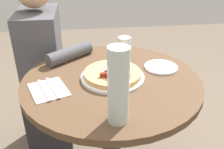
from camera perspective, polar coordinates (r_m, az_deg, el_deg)
dining_table at (r=1.22m, az=-0.13°, el=-7.93°), size 0.80×0.80×0.73m
person_seated at (r=1.64m, az=-14.79°, el=-0.77°), size 0.52×0.44×1.14m
pizza_plate at (r=1.13m, az=0.14°, el=-0.64°), size 0.28×0.28×0.01m
breakfast_pizza at (r=1.12m, az=0.18°, el=0.16°), size 0.26×0.26×0.05m
bread_plate at (r=1.24m, az=11.04°, el=1.65°), size 0.16×0.16×0.01m
napkin at (r=1.08m, az=-14.20°, el=-3.35°), size 0.21×0.19×0.00m
fork at (r=1.08m, az=-13.31°, el=-2.92°), size 0.17×0.08×0.00m
knife at (r=1.07m, az=-15.15°, el=-3.37°), size 0.17×0.08×0.00m
water_glass at (r=1.33m, az=2.80°, el=6.28°), size 0.07×0.07×0.11m
water_bottle at (r=0.80m, az=1.45°, el=-2.76°), size 0.07×0.07×0.27m
salt_shaker at (r=1.30m, az=-10.76°, el=3.99°), size 0.03×0.03×0.06m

